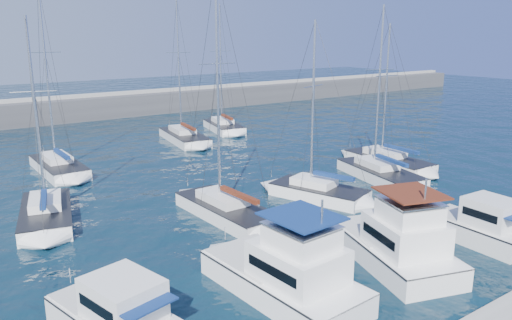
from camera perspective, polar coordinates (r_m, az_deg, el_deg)
ground at (r=31.45m, az=10.93°, el=-8.23°), size 220.00×220.00×0.00m
breakwater at (r=75.72m, az=-18.67°, el=5.35°), size 160.00×6.00×4.45m
motor_yacht_port_outer at (r=21.52m, az=-15.55°, el=-16.96°), size 4.12×6.59×3.20m
motor_yacht_port_inner at (r=23.58m, az=3.68°, el=-12.95°), size 4.21×8.57×4.69m
motor_yacht_stbd_inner at (r=27.55m, az=15.87°, el=-9.31°), size 5.95×8.67×4.69m
motor_yacht_stbd_outer at (r=32.11m, az=24.38°, el=-7.01°), size 2.92×5.86×3.20m
sailboat_mid_a at (r=35.29m, az=-22.84°, el=-5.71°), size 4.92×8.48×13.32m
sailboat_mid_b at (r=33.31m, az=-3.37°, el=-5.68°), size 3.41×8.68×16.12m
sailboat_mid_c at (r=37.17m, az=7.14°, el=-3.65°), size 5.08×7.66×13.16m
sailboat_mid_d at (r=43.05m, az=13.95°, el=-1.46°), size 4.89×8.95×14.42m
sailboat_mid_e at (r=47.13m, az=14.86°, el=-0.17°), size 3.52×8.72×13.08m
sailboat_back_a at (r=47.07m, az=-21.63°, el=-0.68°), size 3.19×8.60×16.60m
sailboat_back_b at (r=56.88m, az=-8.23°, el=2.64°), size 4.50×9.67×15.74m
sailboat_back_c at (r=62.58m, az=-3.71°, el=3.84°), size 4.80×8.44×15.64m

